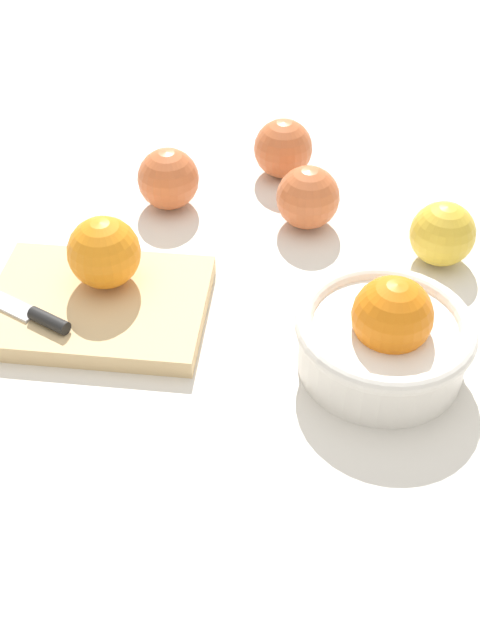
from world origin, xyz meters
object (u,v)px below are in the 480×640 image
object	(u,v)px
bowl	(386,335)
apple_front_left_2	(308,198)
orange_on_board	(104,253)
apple_front_left_3	(283,148)
knife	(25,310)
apple_front_left	(443,234)
apple_front_right	(168,179)
cutting_board	(98,305)

from	to	relation	value
bowl	apple_front_left_2	size ratio (longest dim) A/B	2.28
bowl	orange_on_board	world-z (taller)	bowl
bowl	apple_front_left_3	size ratio (longest dim) A/B	2.27
apple_front_left_3	bowl	bearing A→B (deg)	112.32
apple_front_left_2	apple_front_left_3	xyz separation A→B (m)	(0.04, -0.11, 0.00)
bowl	knife	world-z (taller)	bowl
apple_front_left	apple_front_left_2	size ratio (longest dim) A/B	0.97
knife	bowl	bearing A→B (deg)	-179.76
knife	apple_front_right	world-z (taller)	apple_front_right
orange_on_board	apple_front_left_2	world-z (taller)	orange_on_board
bowl	cutting_board	world-z (taller)	bowl
knife	orange_on_board	bearing A→B (deg)	-136.84
bowl	orange_on_board	bearing A→B (deg)	-12.10
apple_front_left_2	orange_on_board	bearing A→B (deg)	40.32
bowl	cutting_board	distance (m)	0.30
orange_on_board	apple_front_left	world-z (taller)	orange_on_board
bowl	apple_front_left	xyz separation A→B (m)	(-0.06, -0.18, -0.01)
apple_front_left_2	apple_front_right	distance (m)	0.17
cutting_board	apple_front_left_3	bearing A→B (deg)	-117.60
orange_on_board	apple_front_left_3	bearing A→B (deg)	-119.41
orange_on_board	knife	world-z (taller)	orange_on_board
cutting_board	apple_front_left	size ratio (longest dim) A/B	3.11
knife	apple_front_left_2	world-z (taller)	apple_front_left_2
bowl	apple_front_left	bearing A→B (deg)	-107.92
orange_on_board	apple_front_left_3	xyz separation A→B (m)	(-0.15, -0.27, -0.02)
apple_front_left	apple_front_left_2	world-z (taller)	apple_front_left_2
bowl	apple_front_left_2	distance (m)	0.25
apple_front_left	apple_front_left_2	distance (m)	0.16
apple_front_left	apple_front_left_3	xyz separation A→B (m)	(0.19, -0.15, 0.00)
orange_on_board	apple_front_left_2	bearing A→B (deg)	-139.68
bowl	apple_front_right	xyz separation A→B (m)	(0.26, -0.24, -0.01)
cutting_board	knife	xyz separation A→B (m)	(0.06, 0.04, 0.01)
orange_on_board	apple_front_left	bearing A→B (deg)	-161.05
apple_front_right	cutting_board	bearing A→B (deg)	82.12
bowl	knife	size ratio (longest dim) A/B	1.13
apple_front_left	apple_front_right	world-z (taller)	apple_front_right
apple_front_left	apple_front_left_2	xyz separation A→B (m)	(0.15, -0.05, 0.00)
orange_on_board	apple_front_right	size ratio (longest dim) A/B	1.02
knife	apple_front_left	bearing A→B (deg)	-156.24
orange_on_board	apple_front_left	distance (m)	0.37
orange_on_board	apple_front_left	xyz separation A→B (m)	(-0.35, -0.12, -0.02)
bowl	apple_front_right	size ratio (longest dim) A/B	2.28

